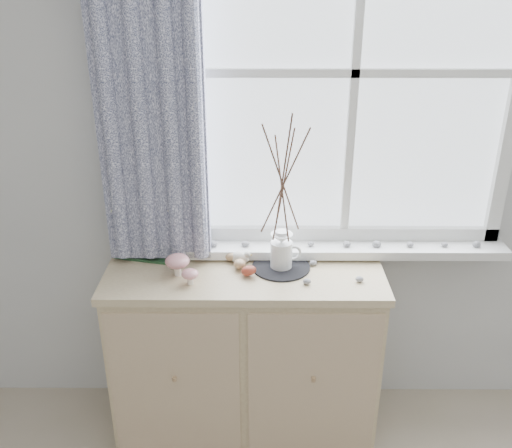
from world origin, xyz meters
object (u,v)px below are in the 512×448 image
toadstool_cluster (180,265)px  twig_pitcher (283,179)px  sideboard (245,353)px  botanical_book (150,234)px

toadstool_cluster → twig_pitcher: bearing=11.3°
sideboard → toadstool_cluster: toadstool_cluster is taller
botanical_book → toadstool_cluster: 0.22m
sideboard → twig_pitcher: bearing=15.3°
sideboard → botanical_book: botanical_book is taller
toadstool_cluster → twig_pitcher: size_ratio=0.22×
sideboard → toadstool_cluster: size_ratio=7.64×
botanical_book → twig_pitcher: twig_pitcher is taller
botanical_book → twig_pitcher: bearing=7.7°
sideboard → twig_pitcher: 0.85m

